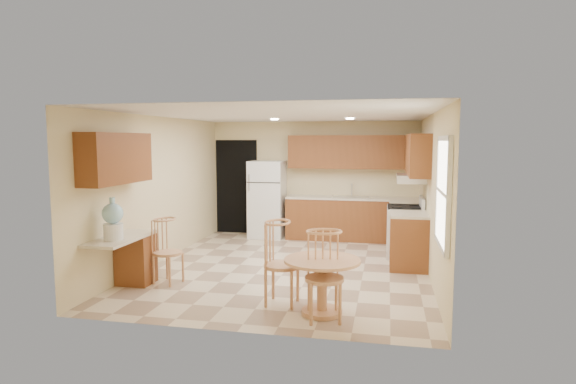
% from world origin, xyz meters
% --- Properties ---
extents(floor, '(5.50, 5.50, 0.00)m').
position_xyz_m(floor, '(0.00, 0.00, 0.00)').
color(floor, beige).
rests_on(floor, ground).
extents(ceiling, '(4.50, 5.50, 0.02)m').
position_xyz_m(ceiling, '(0.00, 0.00, 2.50)').
color(ceiling, white).
rests_on(ceiling, wall_back).
extents(wall_back, '(4.50, 0.02, 2.50)m').
position_xyz_m(wall_back, '(0.00, 2.75, 1.25)').
color(wall_back, beige).
rests_on(wall_back, floor).
extents(wall_front, '(4.50, 0.02, 2.50)m').
position_xyz_m(wall_front, '(0.00, -2.75, 1.25)').
color(wall_front, beige).
rests_on(wall_front, floor).
extents(wall_left, '(0.02, 5.50, 2.50)m').
position_xyz_m(wall_left, '(-2.25, 0.00, 1.25)').
color(wall_left, beige).
rests_on(wall_left, floor).
extents(wall_right, '(0.02, 5.50, 2.50)m').
position_xyz_m(wall_right, '(2.25, 0.00, 1.25)').
color(wall_right, beige).
rests_on(wall_right, floor).
extents(doorway, '(0.90, 0.02, 2.10)m').
position_xyz_m(doorway, '(-1.75, 2.73, 1.05)').
color(doorway, black).
rests_on(doorway, floor).
extents(base_cab_back, '(2.75, 0.60, 0.87)m').
position_xyz_m(base_cab_back, '(0.88, 2.45, 0.43)').
color(base_cab_back, brown).
rests_on(base_cab_back, floor).
extents(counter_back, '(2.75, 0.63, 0.04)m').
position_xyz_m(counter_back, '(0.88, 2.45, 0.89)').
color(counter_back, beige).
rests_on(counter_back, base_cab_back).
extents(base_cab_right_a, '(0.60, 0.59, 0.87)m').
position_xyz_m(base_cab_right_a, '(1.95, 1.85, 0.43)').
color(base_cab_right_a, brown).
rests_on(base_cab_right_a, floor).
extents(counter_right_a, '(0.63, 0.59, 0.04)m').
position_xyz_m(counter_right_a, '(1.95, 1.85, 0.89)').
color(counter_right_a, beige).
rests_on(counter_right_a, base_cab_right_a).
extents(base_cab_right_b, '(0.60, 0.80, 0.87)m').
position_xyz_m(base_cab_right_b, '(1.95, 0.40, 0.43)').
color(base_cab_right_b, brown).
rests_on(base_cab_right_b, floor).
extents(counter_right_b, '(0.63, 0.80, 0.04)m').
position_xyz_m(counter_right_b, '(1.95, 0.40, 0.89)').
color(counter_right_b, beige).
rests_on(counter_right_b, base_cab_right_b).
extents(upper_cab_back, '(2.75, 0.33, 0.70)m').
position_xyz_m(upper_cab_back, '(0.88, 2.58, 1.85)').
color(upper_cab_back, brown).
rests_on(upper_cab_back, wall_back).
extents(upper_cab_right, '(0.33, 2.42, 0.70)m').
position_xyz_m(upper_cab_right, '(2.08, 1.21, 1.85)').
color(upper_cab_right, brown).
rests_on(upper_cab_right, wall_right).
extents(upper_cab_left, '(0.33, 1.40, 0.70)m').
position_xyz_m(upper_cab_left, '(-2.08, -1.60, 1.85)').
color(upper_cab_left, brown).
rests_on(upper_cab_left, wall_left).
extents(sink, '(0.78, 0.44, 0.01)m').
position_xyz_m(sink, '(0.85, 2.45, 0.91)').
color(sink, silver).
rests_on(sink, counter_back).
extents(range_hood, '(0.50, 0.76, 0.14)m').
position_xyz_m(range_hood, '(2.00, 1.18, 1.42)').
color(range_hood, silver).
rests_on(range_hood, upper_cab_right).
extents(desk_pedestal, '(0.48, 0.42, 0.72)m').
position_xyz_m(desk_pedestal, '(-2.00, -1.32, 0.36)').
color(desk_pedestal, brown).
rests_on(desk_pedestal, floor).
extents(desk_top, '(0.50, 1.20, 0.04)m').
position_xyz_m(desk_top, '(-2.00, -1.70, 0.75)').
color(desk_top, beige).
rests_on(desk_top, desk_pedestal).
extents(window, '(0.06, 1.12, 1.30)m').
position_xyz_m(window, '(2.23, -1.85, 1.50)').
color(window, white).
rests_on(window, wall_right).
extents(can_light_a, '(0.14, 0.14, 0.02)m').
position_xyz_m(can_light_a, '(-0.50, 1.20, 2.48)').
color(can_light_a, white).
rests_on(can_light_a, ceiling).
extents(can_light_b, '(0.14, 0.14, 0.02)m').
position_xyz_m(can_light_b, '(0.90, 1.20, 2.48)').
color(can_light_b, white).
rests_on(can_light_b, ceiling).
extents(refrigerator, '(0.73, 0.71, 1.66)m').
position_xyz_m(refrigerator, '(-0.95, 2.40, 0.83)').
color(refrigerator, white).
rests_on(refrigerator, floor).
extents(stove, '(0.65, 0.76, 1.09)m').
position_xyz_m(stove, '(1.92, 1.18, 0.47)').
color(stove, white).
rests_on(stove, floor).
extents(dining_table, '(0.92, 0.92, 0.68)m').
position_xyz_m(dining_table, '(0.84, -2.01, 0.45)').
color(dining_table, tan).
rests_on(dining_table, floor).
extents(chair_table_a, '(0.47, 0.61, 1.06)m').
position_xyz_m(chair_table_a, '(0.29, -1.87, 0.65)').
color(chair_table_a, tan).
rests_on(chair_table_a, floor).
extents(chair_table_b, '(0.46, 0.48, 1.04)m').
position_xyz_m(chair_table_b, '(0.89, -2.30, 0.64)').
color(chair_table_b, tan).
rests_on(chair_table_b, floor).
extents(chair_desk, '(0.42, 0.54, 0.95)m').
position_xyz_m(chair_desk, '(-1.55, -1.29, 0.58)').
color(chair_desk, tan).
rests_on(chair_desk, floor).
extents(water_crock, '(0.28, 0.28, 0.57)m').
position_xyz_m(water_crock, '(-2.00, -1.88, 1.03)').
color(water_crock, white).
rests_on(water_crock, desk_top).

